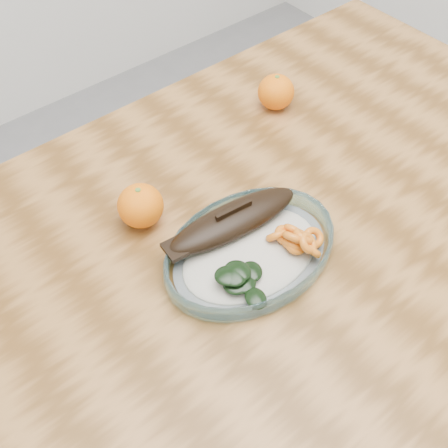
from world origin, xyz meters
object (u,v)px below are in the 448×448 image
at_px(plated_meal, 250,248).
at_px(orange_left, 141,206).
at_px(orange_right, 276,92).
at_px(dining_table, 284,258).

height_order(plated_meal, orange_left, plated_meal).
bearing_deg(orange_left, orange_right, 12.86).
distance_m(plated_meal, orange_right, 0.36).
relative_size(dining_table, plated_meal, 2.39).
height_order(dining_table, orange_right, orange_right).
bearing_deg(plated_meal, dining_table, 11.31).
distance_m(dining_table, plated_meal, 0.15).
xyz_separation_m(plated_meal, orange_left, (-0.08, 0.16, 0.02)).
xyz_separation_m(dining_table, plated_meal, (-0.09, -0.02, 0.12)).
bearing_deg(dining_table, orange_right, 51.80).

